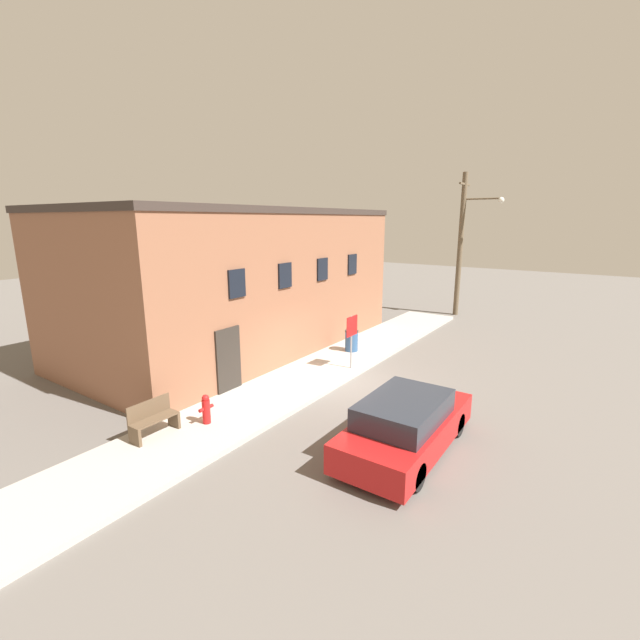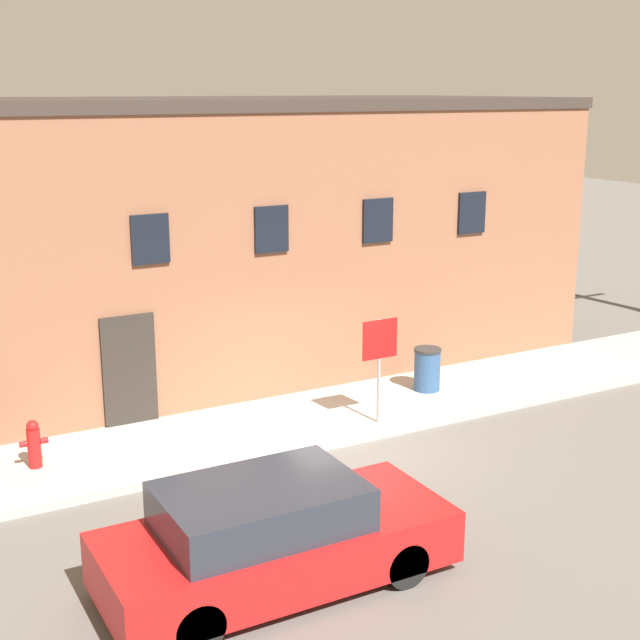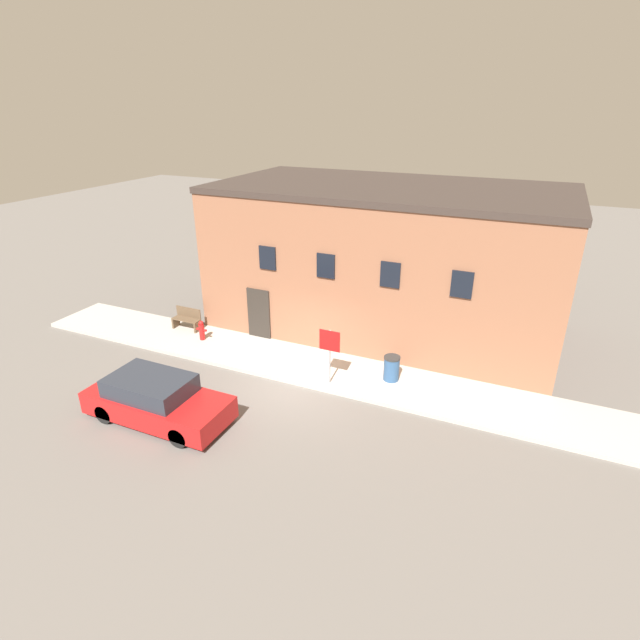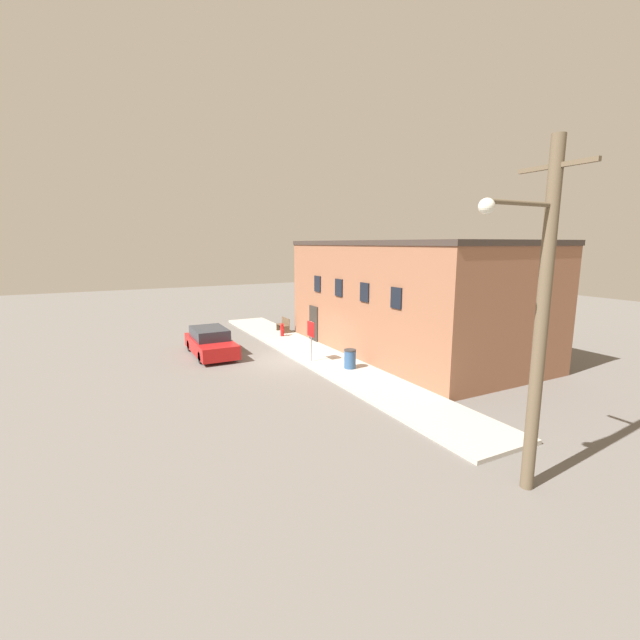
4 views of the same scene
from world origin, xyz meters
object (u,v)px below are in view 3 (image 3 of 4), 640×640
object	(u,v)px
fire_hydrant	(202,330)
stop_sign	(330,347)
bench	(187,319)
parked_car	(156,400)
trash_bin	(392,368)

from	to	relation	value
fire_hydrant	stop_sign	size ratio (longest dim) A/B	0.41
stop_sign	bench	bearing A→B (deg)	167.46
parked_car	bench	bearing A→B (deg)	119.84
fire_hydrant	parked_car	xyz separation A→B (m)	(1.96, -4.90, 0.13)
trash_bin	parked_car	distance (m)	7.74
stop_sign	trash_bin	distance (m)	2.35
bench	stop_sign	bearing A→B (deg)	-12.54
fire_hydrant	parked_car	bearing A→B (deg)	-68.20
stop_sign	bench	distance (m)	7.46
fire_hydrant	parked_car	size ratio (longest dim) A/B	0.18
bench	trash_bin	world-z (taller)	bench
fire_hydrant	bench	size ratio (longest dim) A/B	0.67
stop_sign	parked_car	size ratio (longest dim) A/B	0.44
bench	parked_car	xyz separation A→B (m)	(3.16, -5.51, 0.11)
trash_bin	parked_car	bearing A→B (deg)	-139.96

